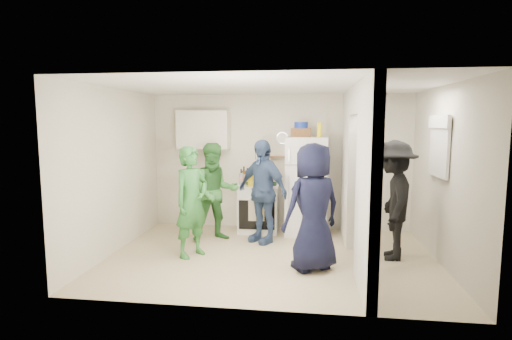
{
  "coord_description": "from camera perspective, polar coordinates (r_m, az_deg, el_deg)",
  "views": [
    {
      "loc": [
        0.52,
        -5.71,
        2.0
      ],
      "look_at": [
        -0.27,
        0.4,
        1.25
      ],
      "focal_mm": 28.0,
      "sensor_mm": 36.0,
      "label": 1
    }
  ],
  "objects": [
    {
      "name": "bottle_i",
      "position": [
        7.3,
        0.74,
        -1.0
      ],
      "size": [
        0.07,
        0.07,
        0.25
      ],
      "primitive_type": "cylinder",
      "color": "#583A0F",
      "rests_on": "stove"
    },
    {
      "name": "yellow_cup_stack_stove",
      "position": [
        7.01,
        -0.79,
        -1.32
      ],
      "size": [
        0.09,
        0.09,
        0.25
      ],
      "primitive_type": "cylinder",
      "color": "yellow",
      "rests_on": "stove"
    },
    {
      "name": "person_green_left",
      "position": [
        5.98,
        -9.18,
        -4.52
      ],
      "size": [
        0.65,
        0.72,
        1.64
      ],
      "primitive_type": "imported",
      "rotation": [
        0.0,
        0.0,
        1.01
      ],
      "color": "#30762F",
      "rests_on": "floor"
    },
    {
      "name": "bottle_c",
      "position": [
        7.34,
        0.05,
        -0.67
      ],
      "size": [
        0.08,
        0.08,
        0.32
      ],
      "primitive_type": "cylinder",
      "color": "#A3AFB1",
      "rests_on": "stove"
    },
    {
      "name": "bottle_f",
      "position": [
        7.21,
        1.9,
        -0.79
      ],
      "size": [
        0.06,
        0.06,
        0.33
      ],
      "primitive_type": "cylinder",
      "color": "#13361A",
      "rests_on": "stove"
    },
    {
      "name": "partition_pier_back",
      "position": [
        6.89,
        13.03,
        0.5
      ],
      "size": [
        0.12,
        1.2,
        2.5
      ],
      "primitive_type": "cube",
      "color": "silver",
      "rests_on": "floor"
    },
    {
      "name": "nook_window_frame",
      "position": [
        6.2,
        24.73,
        3.07
      ],
      "size": [
        0.04,
        0.76,
        0.86
      ],
      "primitive_type": "cube",
      "color": "white",
      "rests_on": "wall_right"
    },
    {
      "name": "bottle_b",
      "position": [
        7.14,
        -1.14,
        -1.15
      ],
      "size": [
        0.06,
        0.06,
        0.25
      ],
      "primitive_type": "cylinder",
      "color": "#1E5C25",
      "rests_on": "stove"
    },
    {
      "name": "nook_window",
      "position": [
        6.21,
        24.86,
        3.07
      ],
      "size": [
        0.03,
        0.7,
        0.8
      ],
      "primitive_type": "cube",
      "color": "black",
      "rests_on": "wall_right"
    },
    {
      "name": "person_green_center",
      "position": [
        6.75,
        -5.83,
        -3.15
      ],
      "size": [
        0.99,
        0.9,
        1.65
      ],
      "primitive_type": "imported",
      "rotation": [
        0.0,
        0.0,
        0.44
      ],
      "color": "#3A843A",
      "rests_on": "floor"
    },
    {
      "name": "spice_shelf",
      "position": [
        7.41,
        3.36,
        1.89
      ],
      "size": [
        0.35,
        0.08,
        0.03
      ],
      "primitive_type": "cube",
      "color": "olive",
      "rests_on": "wall_back"
    },
    {
      "name": "wall_right",
      "position": [
        6.06,
        25.41,
        -0.84
      ],
      "size": [
        0.0,
        3.4,
        3.4
      ],
      "primitive_type": "plane",
      "rotation": [
        1.57,
        0.0,
        -1.57
      ],
      "color": "silver",
      "rests_on": "floor"
    },
    {
      "name": "stove",
      "position": [
        7.31,
        0.4,
        -5.44
      ],
      "size": [
        0.73,
        0.61,
        0.87
      ],
      "primitive_type": "cube",
      "color": "white",
      "rests_on": "floor"
    },
    {
      "name": "fridge",
      "position": [
        7.14,
        7.13,
        -2.25
      ],
      "size": [
        0.71,
        0.69,
        1.73
      ],
      "primitive_type": "cube",
      "color": "white",
      "rests_on": "floor"
    },
    {
      "name": "wall_clock",
      "position": [
        7.41,
        3.78,
        4.6
      ],
      "size": [
        0.22,
        0.02,
        0.22
      ],
      "primitive_type": "cylinder",
      "rotation": [
        1.57,
        0.0,
        0.0
      ],
      "color": "white",
      "rests_on": "wall_back"
    },
    {
      "name": "bottle_j",
      "position": [
        7.07,
        2.73,
        -1.12
      ],
      "size": [
        0.06,
        0.06,
        0.28
      ],
      "primitive_type": "cylinder",
      "color": "#1B4F31",
      "rests_on": "stove"
    },
    {
      "name": "bottle_k",
      "position": [
        7.26,
        -1.25,
        -0.86
      ],
      "size": [
        0.07,
        0.07,
        0.29
      ],
      "primitive_type": "cylinder",
      "color": "brown",
      "rests_on": "stove"
    },
    {
      "name": "ceiling",
      "position": [
        5.76,
        2.25,
        11.92
      ],
      "size": [
        4.8,
        4.8,
        0.0
      ],
      "primitive_type": "plane",
      "rotation": [
        3.14,
        0.0,
        0.0
      ],
      "color": "white",
      "rests_on": "wall_back"
    },
    {
      "name": "wall_front",
      "position": [
        4.12,
        0.02,
        -3.54
      ],
      "size": [
        4.8,
        0.0,
        4.8
      ],
      "primitive_type": "plane",
      "rotation": [
        -1.57,
        0.0,
        0.0
      ],
      "color": "silver",
      "rests_on": "floor"
    },
    {
      "name": "floor",
      "position": [
        6.07,
        2.13,
        -12.29
      ],
      "size": [
        4.8,
        4.8,
        0.0
      ],
      "primitive_type": "plane",
      "color": "#C5B18B",
      "rests_on": "ground"
    },
    {
      "name": "blue_bowl",
      "position": [
        7.1,
        6.45,
        6.39
      ],
      "size": [
        0.24,
        0.24,
        0.11
      ],
      "primitive_type": "cylinder",
      "color": "#162E99",
      "rests_on": "wicker_basket"
    },
    {
      "name": "nook_valance",
      "position": [
        6.19,
        24.67,
        6.31
      ],
      "size": [
        0.04,
        0.82,
        0.18
      ],
      "primitive_type": "cube",
      "color": "white",
      "rests_on": "wall_right"
    },
    {
      "name": "red_cup",
      "position": [
        7.0,
        1.99,
        -1.88
      ],
      "size": [
        0.09,
        0.09,
        0.12
      ],
      "primitive_type": "cylinder",
      "color": "red",
      "rests_on": "stove"
    },
    {
      "name": "bottle_a",
      "position": [
        7.37,
        -1.73,
        -0.69
      ],
      "size": [
        0.08,
        0.08,
        0.31
      ],
      "primitive_type": "cylinder",
      "color": "brown",
      "rests_on": "stove"
    },
    {
      "name": "partition_header",
      "position": [
        5.76,
        14.38,
        9.71
      ],
      "size": [
        0.12,
        1.0,
        0.4
      ],
      "primitive_type": "cube",
      "color": "silver",
      "rests_on": "partition_pier_back"
    },
    {
      "name": "wicker_basket",
      "position": [
        7.11,
        6.44,
        5.35
      ],
      "size": [
        0.35,
        0.25,
        0.15
      ],
      "primitive_type": "cube",
      "color": "brown",
      "rests_on": "fridge"
    },
    {
      "name": "person_denim",
      "position": [
        6.61,
        0.87,
        -3.04
      ],
      "size": [
        1.06,
        0.92,
        1.71
      ],
      "primitive_type": "imported",
      "rotation": [
        0.0,
        0.0,
        -0.62
      ],
      "color": "#364676",
      "rests_on": "floor"
    },
    {
      "name": "bottle_h",
      "position": [
        7.14,
        -2.14,
        -1.01
      ],
      "size": [
        0.08,
        0.08,
        0.29
      ],
      "primitive_type": "cylinder",
      "color": "#989BA3",
      "rests_on": "stove"
    },
    {
      "name": "wall_left",
      "position": [
        6.46,
        -19.53,
        -0.13
      ],
      "size": [
        0.0,
        3.4,
        3.4
      ],
      "primitive_type": "plane",
      "rotation": [
        1.57,
        0.0,
        1.57
      ],
      "color": "silver",
      "rests_on": "floor"
    },
    {
      "name": "partition_pier_front",
      "position": [
        4.72,
        15.6,
        -2.44
      ],
      "size": [
        0.12,
        1.2,
        2.5
      ],
      "primitive_type": "cube",
      "color": "silver",
      "rests_on": "floor"
    },
    {
      "name": "bottle_d",
      "position": [
        7.17,
        0.38,
        -0.98
      ],
      "size": [
        0.07,
        0.07,
        0.29
      ],
      "primitive_type": "cylinder",
      "color": "brown",
      "rests_on": "stove"
    },
    {
      "name": "person_nook",
      "position": [
        6.13,
        18.96,
        -4.08
      ],
      "size": [
        0.79,
        1.2,
        1.74
      ],
      "primitive_type": "imported",
      "rotation": [
        0.0,
        0.0,
        -1.71
      ],
      "color": "black",
      "rests_on": "floor"
    },
    {
      "name": "yellow_cup_stack_top",
      "position": [
        6.96,
        9.07,
        5.68
      ],
      "size": [
        0.09,
        0.09,
        0.25
      ],
      "primitive_type": "cylinder",
      "color": "yellow",
      "rests_on": "fridge"
    },
    {
      "name": "person_navy",
      "position": [
        5.41,
        8.15,
        -5.27
      ],
      "size": [
        1.01,
        0.92,
        1.72
      ],
      "primitive_type": "imported",
      "rotation": [
        0.0,
        0.0,
        -2.56
      ],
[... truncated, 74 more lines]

